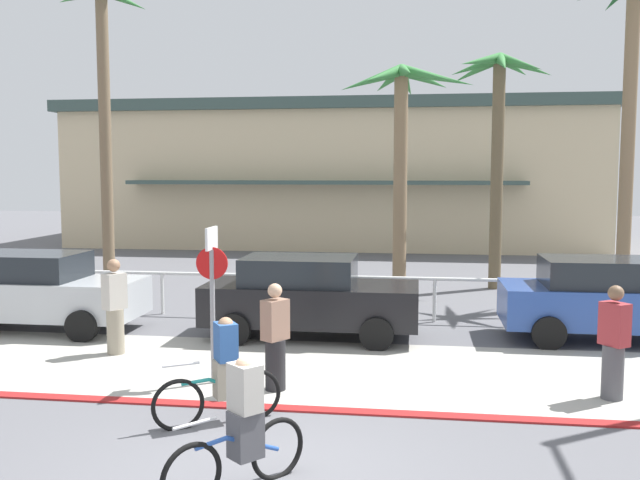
{
  "coord_description": "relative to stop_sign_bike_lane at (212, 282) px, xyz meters",
  "views": [
    {
      "loc": [
        1.76,
        -7.46,
        3.43
      ],
      "look_at": [
        -0.13,
        6.0,
        2.11
      ],
      "focal_mm": 39.09,
      "sensor_mm": 36.0,
      "label": 1
    }
  ],
  "objects": [
    {
      "name": "building_backdrop",
      "position": [
        -0.75,
        23.52,
        1.65
      ],
      "size": [
        24.53,
        10.95,
        6.61
      ],
      "color": "beige",
      "rests_on": "ground"
    },
    {
      "name": "pedestrian_1",
      "position": [
        -2.36,
        1.51,
        -0.83
      ],
      "size": [
        0.44,
        0.48,
        1.82
      ],
      "color": "gray",
      "rests_on": "ground"
    },
    {
      "name": "rail_fence",
      "position": [
        1.49,
        5.26,
        -0.84
      ],
      "size": [
        26.15,
        0.08,
        1.04
      ],
      "color": "white",
      "rests_on": "ground"
    },
    {
      "name": "cyclist_blue_1",
      "position": [
        1.41,
        -3.64,
        -0.98
      ],
      "size": [
        1.25,
        1.4,
        1.5
      ],
      "color": "black",
      "rests_on": "ground"
    },
    {
      "name": "stop_sign_bike_lane",
      "position": [
        0.0,
        0.0,
        0.0
      ],
      "size": [
        0.52,
        0.56,
        2.56
      ],
      "color": "gray",
      "rests_on": "ground"
    },
    {
      "name": "palm_tree_0",
      "position": [
        -6.2,
        9.57,
        4.58
      ],
      "size": [
        2.68,
        2.93,
        8.99
      ],
      "color": "#756047",
      "rests_on": "ground"
    },
    {
      "name": "pedestrian_2",
      "position": [
        1.07,
        -0.21,
        -0.89
      ],
      "size": [
        0.44,
        0.48,
        1.71
      ],
      "color": "#232326",
      "rests_on": "ground"
    },
    {
      "name": "car_blue_3",
      "position": [
        7.15,
        3.92,
        -0.81
      ],
      "size": [
        4.4,
        2.02,
        1.69
      ],
      "color": "#284793",
      "rests_on": "ground"
    },
    {
      "name": "car_black_2",
      "position": [
        1.04,
        3.38,
        -0.81
      ],
      "size": [
        4.4,
        2.02,
        1.69
      ],
      "color": "black",
      "rests_on": "ground"
    },
    {
      "name": "palm_tree_2",
      "position": [
        5.5,
        10.2,
        3.52
      ],
      "size": [
        2.94,
        2.93,
        6.85
      ],
      "color": "brown",
      "rests_on": "ground"
    },
    {
      "name": "palm_tree_1",
      "position": [
        2.82,
        7.75,
        3.21
      ],
      "size": [
        3.5,
        2.98,
        6.22
      ],
      "color": "#846B4C",
      "rests_on": "ground"
    },
    {
      "name": "curb_paint",
      "position": [
        1.49,
        -1.04,
        -1.66
      ],
      "size": [
        44.0,
        0.24,
        0.03
      ],
      "primitive_type": "cube",
      "color": "maroon",
      "rests_on": "ground"
    },
    {
      "name": "palm_tree_3",
      "position": [
        8.75,
        8.86,
        4.53
      ],
      "size": [
        2.71,
        3.03,
        8.59
      ],
      "color": "#846B4C",
      "rests_on": "ground"
    },
    {
      "name": "car_silver_1",
      "position": [
        -4.91,
        3.23,
        -0.81
      ],
      "size": [
        4.4,
        2.02,
        1.69
      ],
      "color": "#B2B7BC",
      "rests_on": "ground"
    },
    {
      "name": "sidewalk_strip",
      "position": [
        1.49,
        0.96,
        -1.67
      ],
      "size": [
        44.0,
        4.0,
        0.02
      ],
      "primitive_type": "cube",
      "color": "#ADAAA0",
      "rests_on": "ground"
    },
    {
      "name": "ground_plane",
      "position": [
        1.49,
        6.76,
        -1.68
      ],
      "size": [
        80.0,
        80.0,
        0.0
      ],
      "primitive_type": "plane",
      "color": "#5B5B60"
    },
    {
      "name": "cyclist_teal_0",
      "position": [
        0.64,
        -1.69,
        -0.98
      ],
      "size": [
        1.58,
        1.01,
        1.5
      ],
      "color": "black",
      "rests_on": "ground"
    },
    {
      "name": "pedestrian_0",
      "position": [
        6.2,
        0.06,
        -0.86
      ],
      "size": [
        0.45,
        0.48,
        1.75
      ],
      "color": "#4C4C51",
      "rests_on": "ground"
    }
  ]
}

